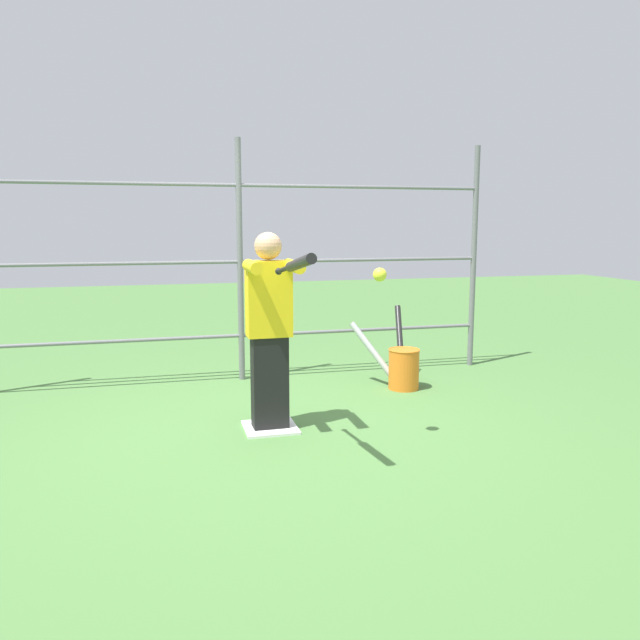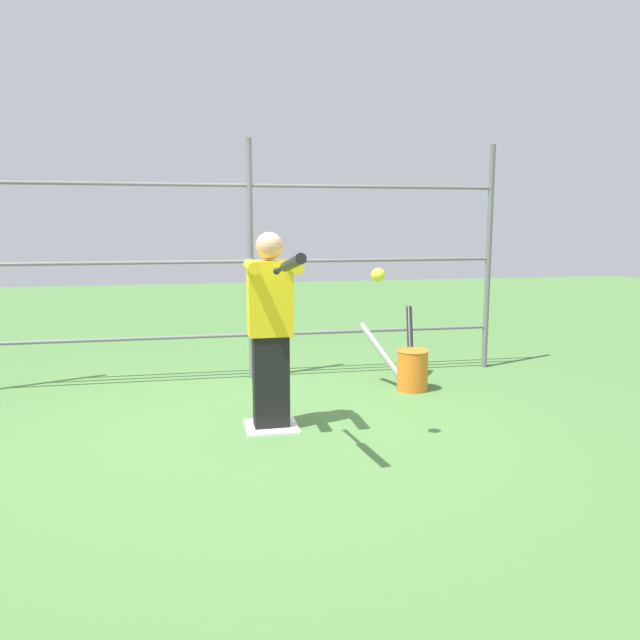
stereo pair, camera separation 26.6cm
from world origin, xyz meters
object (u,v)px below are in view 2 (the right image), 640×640
object	(u,v)px
batter	(270,325)
baseball_bat_swinging	(290,264)
softball_in_flight	(378,275)
bat_bucket	(410,367)

from	to	relation	value
batter	baseball_bat_swinging	xyz separation A→B (m)	(-0.02, 0.86, 0.51)
softball_in_flight	bat_bucket	size ratio (longest dim) A/B	0.12
batter	bat_bucket	world-z (taller)	batter
batter	softball_in_flight	bearing A→B (deg)	142.58
batter	softball_in_flight	xyz separation A→B (m)	(-0.68, 0.52, 0.41)
batter	bat_bucket	distance (m)	1.79
bat_bucket	softball_in_flight	bearing A→B (deg)	61.84
batter	baseball_bat_swinging	world-z (taller)	batter
softball_in_flight	bat_bucket	xyz separation A→B (m)	(-0.76, -1.41, -1.00)
baseball_bat_swinging	softball_in_flight	distance (m)	0.75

